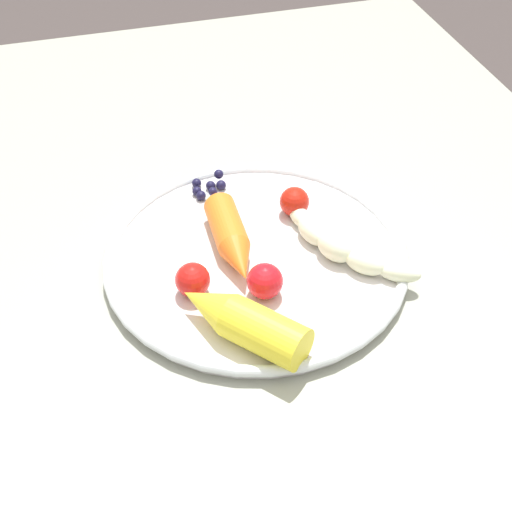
{
  "coord_description": "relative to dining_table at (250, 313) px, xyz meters",
  "views": [
    {
      "loc": [
        -0.56,
        0.15,
        1.28
      ],
      "look_at": [
        -0.0,
        -0.01,
        0.75
      ],
      "focal_mm": 51.0,
      "sensor_mm": 36.0,
      "label": 1
    }
  ],
  "objects": [
    {
      "name": "dining_table",
      "position": [
        0.0,
        0.0,
        0.0
      ],
      "size": [
        1.23,
        0.94,
        0.73
      ],
      "color": "#979A8B",
      "rests_on": "ground_plane"
    },
    {
      "name": "carrot_orange",
      "position": [
        0.01,
        0.02,
        0.11
      ],
      "size": [
        0.13,
        0.04,
        0.04
      ],
      "color": "orange",
      "rests_on": "plate"
    },
    {
      "name": "carrot_yellow",
      "position": [
        -0.11,
        0.04,
        0.11
      ],
      "size": [
        0.13,
        0.12,
        0.04
      ],
      "color": "yellow",
      "rests_on": "plate"
    },
    {
      "name": "blueberry_pile",
      "position": [
        0.13,
        0.02,
        0.1
      ],
      "size": [
        0.04,
        0.04,
        0.02
      ],
      "color": "#191638",
      "rests_on": "plate"
    },
    {
      "name": "tomato_far",
      "position": [
        -0.06,
        -0.0,
        0.11
      ],
      "size": [
        0.04,
        0.04,
        0.04
      ],
      "primitive_type": "sphere",
      "color": "red",
      "rests_on": "plate"
    },
    {
      "name": "plate",
      "position": [
        -0.0,
        -0.01,
        0.09
      ],
      "size": [
        0.33,
        0.33,
        0.02
      ],
      "color": "silver",
      "rests_on": "dining_table"
    },
    {
      "name": "tomato_near",
      "position": [
        -0.04,
        0.07,
        0.11
      ],
      "size": [
        0.04,
        0.04,
        0.04
      ],
      "primitive_type": "sphere",
      "color": "red",
      "rests_on": "plate"
    },
    {
      "name": "banana",
      "position": [
        -0.02,
        -0.09,
        0.1
      ],
      "size": [
        0.16,
        0.11,
        0.03
      ],
      "color": "beige",
      "rests_on": "plate"
    },
    {
      "name": "tomato_mid",
      "position": [
        0.06,
        -0.07,
        0.11
      ],
      "size": [
        0.03,
        0.03,
        0.03
      ],
      "primitive_type": "sphere",
      "color": "red",
      "rests_on": "plate"
    }
  ]
}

